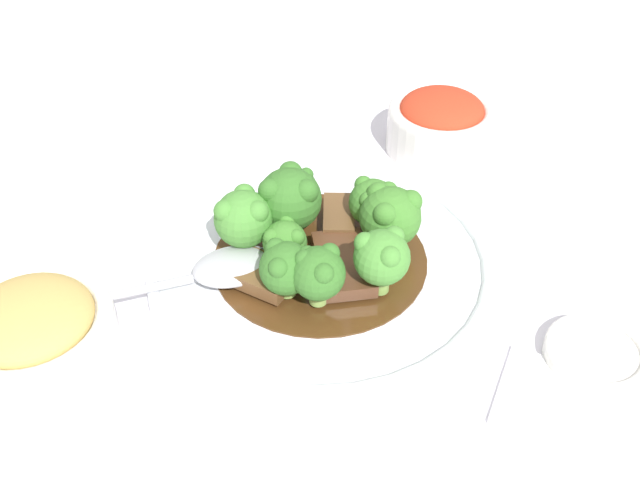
{
  "coord_description": "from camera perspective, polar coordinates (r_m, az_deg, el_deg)",
  "views": [
    {
      "loc": [
        -0.09,
        0.43,
        0.4
      ],
      "look_at": [
        0.0,
        0.0,
        0.03
      ],
      "focal_mm": 42.0,
      "sensor_mm": 36.0,
      "label": 1
    }
  ],
  "objects": [
    {
      "name": "broccoli_floret_0",
      "position": [
        0.62,
        -1.67,
        4.0
      ],
      "size": [
        0.03,
        0.03,
        0.04
      ],
      "color": "#7FA84C",
      "rests_on": "main_plate"
    },
    {
      "name": "broccoli_floret_4",
      "position": [
        0.57,
        -5.87,
        1.71
      ],
      "size": [
        0.05,
        0.05,
        0.05
      ],
      "color": "#7FA84C",
      "rests_on": "main_plate"
    },
    {
      "name": "main_plate",
      "position": [
        0.59,
        -0.0,
        -1.78
      ],
      "size": [
        0.27,
        0.27,
        0.02
      ],
      "color": "white",
      "rests_on": "ground_plane"
    },
    {
      "name": "side_bowl_kimchi",
      "position": [
        0.74,
        9.17,
        8.81
      ],
      "size": [
        0.1,
        0.1,
        0.06
      ],
      "color": "white",
      "rests_on": "ground_plane"
    },
    {
      "name": "broccoli_floret_5",
      "position": [
        0.54,
        -2.59,
        -2.09
      ],
      "size": [
        0.04,
        0.04,
        0.04
      ],
      "color": "#7FA84C",
      "rests_on": "main_plate"
    },
    {
      "name": "beef_strip_0",
      "position": [
        0.61,
        1.43,
        1.75
      ],
      "size": [
        0.03,
        0.05,
        0.01
      ],
      "color": "brown",
      "rests_on": "main_plate"
    },
    {
      "name": "sauce_dish",
      "position": [
        0.56,
        20.23,
        -8.09
      ],
      "size": [
        0.07,
        0.07,
        0.01
      ],
      "color": "white",
      "rests_on": "ground_plane"
    },
    {
      "name": "beef_strip_2",
      "position": [
        0.56,
        -4.63,
        -2.53
      ],
      "size": [
        0.06,
        0.05,
        0.01
      ],
      "color": "brown",
      "rests_on": "main_plate"
    },
    {
      "name": "ground_plane",
      "position": [
        0.6,
        -0.0,
        -2.49
      ],
      "size": [
        4.0,
        4.0,
        0.0
      ],
      "primitive_type": "plane",
      "color": "silver"
    },
    {
      "name": "broccoli_floret_6",
      "position": [
        0.54,
        4.74,
        -1.27
      ],
      "size": [
        0.04,
        0.04,
        0.05
      ],
      "color": "#7FA84C",
      "rests_on": "main_plate"
    },
    {
      "name": "broccoli_floret_8",
      "position": [
        0.6,
        4.05,
        2.93
      ],
      "size": [
        0.04,
        0.04,
        0.04
      ],
      "color": "#8EB756",
      "rests_on": "main_plate"
    },
    {
      "name": "broccoli_floret_2",
      "position": [
        0.58,
        5.38,
        1.88
      ],
      "size": [
        0.05,
        0.05,
        0.05
      ],
      "color": "#8EB756",
      "rests_on": "main_plate"
    },
    {
      "name": "side_bowl_appetizer",
      "position": [
        0.55,
        -20.93,
        -6.71
      ],
      "size": [
        0.11,
        0.11,
        0.06
      ],
      "color": "white",
      "rests_on": "ground_plane"
    },
    {
      "name": "broccoli_floret_7",
      "position": [
        0.56,
        -2.7,
        -0.11
      ],
      "size": [
        0.03,
        0.03,
        0.04
      ],
      "color": "#7FA84C",
      "rests_on": "main_plate"
    },
    {
      "name": "beef_strip_1",
      "position": [
        0.57,
        1.8,
        -1.83
      ],
      "size": [
        0.06,
        0.08,
        0.01
      ],
      "color": "#56331E",
      "rests_on": "main_plate"
    },
    {
      "name": "paper_napkin",
      "position": [
        0.53,
        20.67,
        -12.28
      ],
      "size": [
        0.15,
        0.1,
        0.01
      ],
      "color": "white",
      "rests_on": "ground_plane"
    },
    {
      "name": "broccoli_floret_1",
      "position": [
        0.59,
        -2.34,
        3.2
      ],
      "size": [
        0.05,
        0.05,
        0.06
      ],
      "color": "#8EB756",
      "rests_on": "main_plate"
    },
    {
      "name": "broccoli_floret_3",
      "position": [
        0.53,
        -0.15,
        -2.49
      ],
      "size": [
        0.04,
        0.04,
        0.05
      ],
      "color": "#8EB756",
      "rests_on": "main_plate"
    },
    {
      "name": "serving_spoon",
      "position": [
        0.57,
        -8.6,
        -2.47
      ],
      "size": [
        0.22,
        0.14,
        0.01
      ],
      "color": "#B7B7BC",
      "rests_on": "main_plate"
    }
  ]
}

